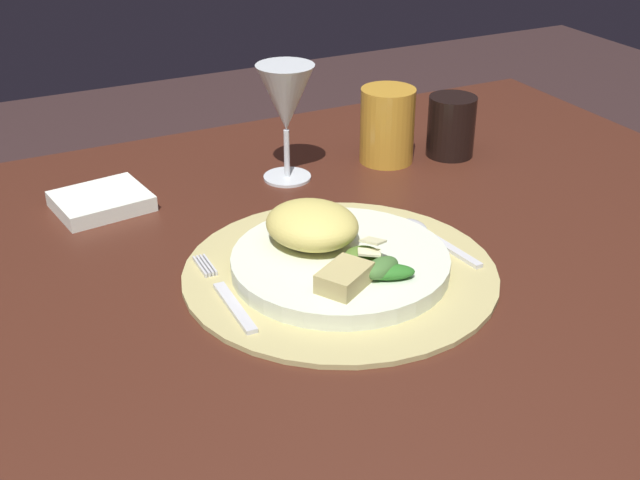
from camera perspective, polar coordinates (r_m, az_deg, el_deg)
dining_table at (r=1.06m, az=3.98°, el=-8.53°), size 1.12×0.96×0.70m
placemat at (r=0.92m, az=1.39°, el=-2.25°), size 0.35×0.35×0.01m
dinner_plate at (r=0.91m, az=1.40°, el=-1.57°), size 0.24×0.24×0.02m
pasta_serving at (r=0.92m, az=-0.55°, el=1.07°), size 0.14×0.14×0.05m
salad_greens at (r=0.87m, az=3.92°, el=-1.68°), size 0.06×0.09×0.03m
bread_piece at (r=0.84m, az=1.70°, el=-2.61°), size 0.07×0.06×0.02m
fork at (r=0.87m, az=-6.48°, el=-3.82°), size 0.02×0.17×0.00m
spoon at (r=1.00m, az=7.35°, el=0.42°), size 0.03×0.14×0.01m
napkin at (r=1.10m, az=-14.84°, el=2.60°), size 0.13×0.11×0.02m
wine_glass at (r=1.12m, az=-2.38°, el=9.55°), size 0.08×0.08×0.16m
amber_tumbler at (r=1.20m, az=4.66°, el=7.88°), size 0.08×0.08×0.11m
dark_tumbler at (r=1.24m, az=9.03°, el=7.75°), size 0.07×0.07×0.09m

